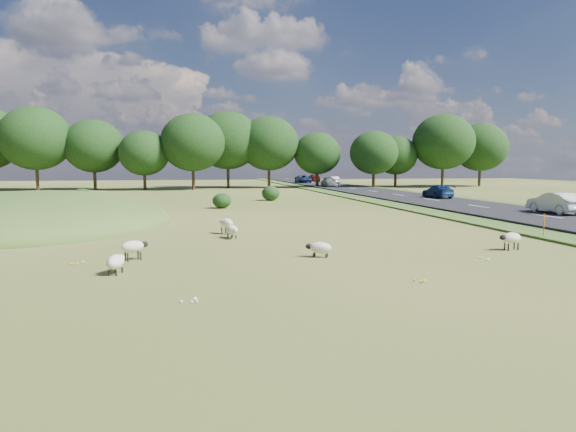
% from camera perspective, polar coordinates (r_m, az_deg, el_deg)
% --- Properties ---
extents(ground, '(160.00, 160.00, 0.00)m').
position_cam_1_polar(ground, '(41.62, -6.98, 0.74)').
color(ground, '#485A1C').
rests_on(ground, ground).
extents(mound, '(16.00, 20.00, 4.00)m').
position_cam_1_polar(mound, '(34.74, -26.10, -0.79)').
color(mound, '#33561E').
rests_on(mound, ground).
extents(road, '(8.00, 150.00, 0.25)m').
position_cam_1_polar(road, '(56.38, 12.95, 2.07)').
color(road, black).
rests_on(road, ground).
extents(treeline, '(96.28, 14.66, 11.70)m').
position_cam_1_polar(treeline, '(76.88, -9.79, 7.88)').
color(treeline, black).
rests_on(treeline, ground).
extents(shrubs, '(19.27, 9.91, 1.45)m').
position_cam_1_polar(shrubs, '(48.04, -10.78, 2.19)').
color(shrubs, black).
rests_on(shrubs, ground).
extents(marker_post, '(0.06, 0.06, 1.20)m').
position_cam_1_polar(marker_post, '(28.18, 26.55, -0.98)').
color(marker_post, '#D8590C').
rests_on(marker_post, ground).
extents(sheep_0, '(1.07, 0.80, 0.60)m').
position_cam_1_polar(sheep_0, '(20.02, 3.54, -3.53)').
color(sheep_0, beige).
rests_on(sheep_0, ground).
extents(sheep_1, '(1.07, 0.82, 0.76)m').
position_cam_1_polar(sheep_1, '(20.16, -16.78, -3.27)').
color(sheep_1, beige).
rests_on(sheep_1, ground).
extents(sheep_2, '(0.70, 1.17, 0.65)m').
position_cam_1_polar(sheep_2, '(17.88, -18.58, -4.84)').
color(sheep_2, beige).
rests_on(sheep_2, ground).
extents(sheep_3, '(0.87, 1.16, 0.82)m').
position_cam_1_polar(sheep_3, '(26.79, -6.89, -0.79)').
color(sheep_3, beige).
rests_on(sheep_3, ground).
extents(sheep_4, '(1.08, 0.58, 0.76)m').
position_cam_1_polar(sheep_4, '(23.52, 23.54, -2.24)').
color(sheep_4, beige).
rests_on(sheep_4, ground).
extents(sheep_5, '(0.70, 1.19, 0.66)m').
position_cam_1_polar(sheep_5, '(25.19, -6.23, -1.55)').
color(sheep_5, beige).
rests_on(sheep_5, ground).
extents(car_0, '(1.36, 3.89, 1.28)m').
position_cam_1_polar(car_0, '(89.31, 5.05, 3.99)').
color(car_0, silver).
rests_on(car_0, road).
extents(car_1, '(1.74, 4.34, 1.48)m').
position_cam_1_polar(car_1, '(77.76, 4.61, 3.81)').
color(car_1, '#A3A6AA').
rests_on(car_1, road).
extents(car_2, '(1.76, 4.32, 1.25)m').
position_cam_1_polar(car_2, '(54.05, 16.31, 2.63)').
color(car_2, navy).
rests_on(car_2, road).
extents(car_3, '(1.95, 4.79, 1.39)m').
position_cam_1_polar(car_3, '(102.80, 2.88, 4.26)').
color(car_3, maroon).
rests_on(car_3, road).
extents(car_4, '(2.37, 5.15, 1.43)m').
position_cam_1_polar(car_4, '(94.85, 1.71, 4.16)').
color(car_4, navy).
rests_on(car_4, road).
extents(car_5, '(1.52, 4.36, 1.44)m').
position_cam_1_polar(car_5, '(39.83, 27.59, 1.30)').
color(car_5, '#B6B8BF').
rests_on(car_5, road).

